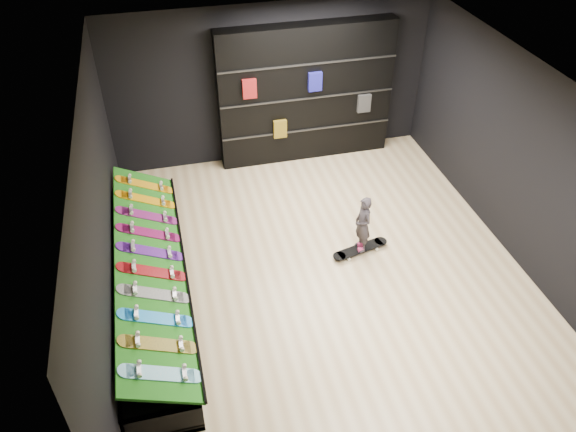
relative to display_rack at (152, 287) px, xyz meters
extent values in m
cube|color=beige|center=(2.55, 0.00, -0.25)|extent=(6.00, 7.00, 0.01)
cube|color=white|center=(2.55, 0.00, 2.75)|extent=(6.00, 7.00, 0.01)
cube|color=black|center=(2.55, 3.50, 1.25)|extent=(6.00, 0.02, 3.00)
cube|color=black|center=(2.55, -3.50, 1.25)|extent=(6.00, 0.02, 3.00)
cube|color=black|center=(-0.45, 0.00, 1.25)|extent=(0.02, 7.00, 3.00)
cube|color=black|center=(5.55, 0.00, 1.25)|extent=(0.02, 7.00, 3.00)
cube|color=#145A0E|center=(0.05, 0.00, 0.46)|extent=(0.92, 4.50, 0.46)
cube|color=black|center=(3.17, 3.32, 1.07)|extent=(3.29, 0.38, 2.63)
imported|color=black|center=(3.25, 0.25, 0.13)|extent=(0.18, 0.23, 0.58)
camera|label=1|loc=(0.50, -5.97, 5.73)|focal=35.00mm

